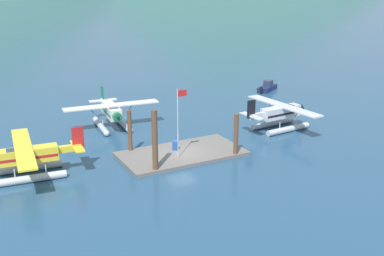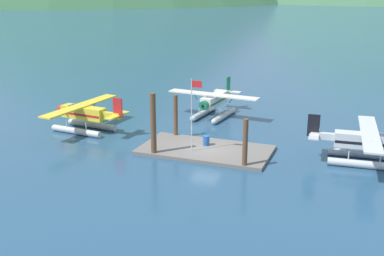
{
  "view_description": "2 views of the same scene",
  "coord_description": "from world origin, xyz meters",
  "px_view_note": "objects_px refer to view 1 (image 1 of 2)",
  "views": [
    {
      "loc": [
        -18.71,
        -37.02,
        15.98
      ],
      "look_at": [
        1.44,
        0.62,
        2.27
      ],
      "focal_mm": 44.3,
      "sensor_mm": 36.0,
      "label": 1
    },
    {
      "loc": [
        12.89,
        -37.4,
        14.1
      ],
      "look_at": [
        -1.46,
        0.49,
        1.88
      ],
      "focal_mm": 44.3,
      "sensor_mm": 36.0,
      "label": 2
    }
  ],
  "objects_px": {
    "seaplane_silver_stbd_fwd": "(281,115)",
    "boat_navy_open_east": "(268,87)",
    "flagpole": "(179,116)",
    "seaplane_yellow_port_fwd": "(28,159)",
    "fuel_drum": "(175,145)",
    "mooring_buoy": "(19,159)",
    "seaplane_cream_bow_left": "(111,114)"
  },
  "relations": [
    {
      "from": "seaplane_silver_stbd_fwd",
      "to": "seaplane_cream_bow_left",
      "type": "height_order",
      "value": "same"
    },
    {
      "from": "mooring_buoy",
      "to": "seaplane_silver_stbd_fwd",
      "type": "relative_size",
      "value": 0.07
    },
    {
      "from": "seaplane_yellow_port_fwd",
      "to": "flagpole",
      "type": "bearing_deg",
      "value": -11.65
    },
    {
      "from": "seaplane_silver_stbd_fwd",
      "to": "boat_navy_open_east",
      "type": "height_order",
      "value": "seaplane_silver_stbd_fwd"
    },
    {
      "from": "flagpole",
      "to": "seaplane_yellow_port_fwd",
      "type": "bearing_deg",
      "value": 168.35
    },
    {
      "from": "flagpole",
      "to": "boat_navy_open_east",
      "type": "bearing_deg",
      "value": 38.02
    },
    {
      "from": "flagpole",
      "to": "fuel_drum",
      "type": "relative_size",
      "value": 7.27
    },
    {
      "from": "seaplane_cream_bow_left",
      "to": "seaplane_yellow_port_fwd",
      "type": "bearing_deg",
      "value": -137.43
    },
    {
      "from": "seaplane_yellow_port_fwd",
      "to": "seaplane_cream_bow_left",
      "type": "relative_size",
      "value": 1.0
    },
    {
      "from": "fuel_drum",
      "to": "seaplane_yellow_port_fwd",
      "type": "distance_m",
      "value": 13.31
    },
    {
      "from": "mooring_buoy",
      "to": "boat_navy_open_east",
      "type": "relative_size",
      "value": 0.16
    },
    {
      "from": "flagpole",
      "to": "seaplane_silver_stbd_fwd",
      "type": "relative_size",
      "value": 0.61
    },
    {
      "from": "mooring_buoy",
      "to": "seaplane_cream_bow_left",
      "type": "height_order",
      "value": "seaplane_cream_bow_left"
    },
    {
      "from": "seaplane_yellow_port_fwd",
      "to": "seaplane_silver_stbd_fwd",
      "type": "distance_m",
      "value": 26.63
    },
    {
      "from": "mooring_buoy",
      "to": "seaplane_cream_bow_left",
      "type": "distance_m",
      "value": 12.36
    },
    {
      "from": "mooring_buoy",
      "to": "seaplane_yellow_port_fwd",
      "type": "relative_size",
      "value": 0.07
    },
    {
      "from": "flagpole",
      "to": "seaplane_yellow_port_fwd",
      "type": "distance_m",
      "value": 13.24
    },
    {
      "from": "fuel_drum",
      "to": "seaplane_cream_bow_left",
      "type": "relative_size",
      "value": 0.08
    },
    {
      "from": "seaplane_cream_bow_left",
      "to": "boat_navy_open_east",
      "type": "distance_m",
      "value": 26.88
    },
    {
      "from": "seaplane_silver_stbd_fwd",
      "to": "seaplane_cream_bow_left",
      "type": "relative_size",
      "value": 1.0
    },
    {
      "from": "mooring_buoy",
      "to": "seaplane_silver_stbd_fwd",
      "type": "height_order",
      "value": "seaplane_silver_stbd_fwd"
    },
    {
      "from": "flagpole",
      "to": "seaplane_cream_bow_left",
      "type": "bearing_deg",
      "value": 99.91
    },
    {
      "from": "boat_navy_open_east",
      "to": "mooring_buoy",
      "type": "bearing_deg",
      "value": -161.46
    },
    {
      "from": "seaplane_silver_stbd_fwd",
      "to": "flagpole",
      "type": "bearing_deg",
      "value": -167.53
    },
    {
      "from": "boat_navy_open_east",
      "to": "seaplane_cream_bow_left",
      "type": "bearing_deg",
      "value": -166.21
    },
    {
      "from": "seaplane_yellow_port_fwd",
      "to": "seaplane_cream_bow_left",
      "type": "bearing_deg",
      "value": 42.57
    },
    {
      "from": "flagpole",
      "to": "fuel_drum",
      "type": "distance_m",
      "value": 4.05
    },
    {
      "from": "seaplane_silver_stbd_fwd",
      "to": "seaplane_cream_bow_left",
      "type": "bearing_deg",
      "value": 150.15
    },
    {
      "from": "seaplane_yellow_port_fwd",
      "to": "fuel_drum",
      "type": "bearing_deg",
      "value": -2.99
    },
    {
      "from": "seaplane_silver_stbd_fwd",
      "to": "seaplane_cream_bow_left",
      "type": "xyz_separation_m",
      "value": [
        -16.08,
        9.23,
        0.0
      ]
    },
    {
      "from": "flagpole",
      "to": "boat_navy_open_east",
      "type": "xyz_separation_m",
      "value": [
        23.93,
        18.71,
        -3.77
      ]
    },
    {
      "from": "fuel_drum",
      "to": "boat_navy_open_east",
      "type": "relative_size",
      "value": 0.2
    }
  ]
}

